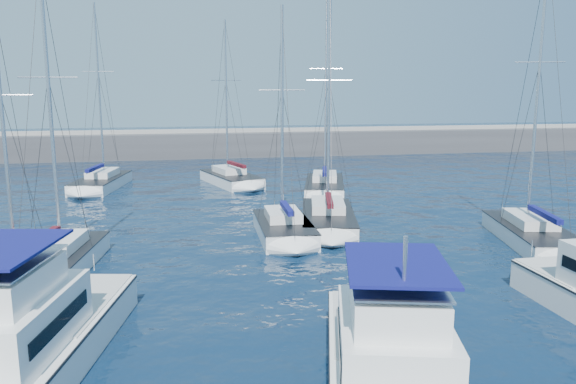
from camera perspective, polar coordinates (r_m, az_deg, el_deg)
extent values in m
plane|color=black|center=(21.82, -0.23, -12.41)|extent=(220.00, 220.00, 0.00)
cube|color=#424244|center=(72.24, -8.03, 4.41)|extent=(160.00, 6.00, 4.00)
cube|color=gray|center=(72.04, -8.07, 6.15)|extent=(160.00, 1.20, 0.50)
cube|color=white|center=(19.66, -24.66, -14.83)|extent=(5.72, 11.04, 1.60)
cube|color=#262628|center=(19.36, -24.84, -12.81)|extent=(5.79, 11.05, 0.08)
cube|color=white|center=(17.99, -26.80, -11.83)|extent=(4.05, 5.40, 1.60)
cube|color=black|center=(17.96, -26.82, -11.60)|extent=(3.92, 4.46, 0.45)
cube|color=white|center=(16.90, 9.94, -18.27)|extent=(5.55, 10.02, 1.60)
cube|color=#262628|center=(16.56, 10.02, -15.99)|extent=(5.61, 10.04, 0.08)
cube|color=white|center=(15.15, 10.60, -15.06)|extent=(3.76, 4.96, 1.60)
cube|color=black|center=(15.12, 10.61, -14.79)|extent=(3.59, 4.13, 0.45)
cube|color=white|center=(14.47, 10.86, -10.93)|extent=(2.90, 3.54, 0.90)
cube|color=#0F115A|center=(14.14, 11.00, -7.15)|extent=(3.27, 4.04, 0.08)
cube|color=white|center=(28.40, -26.29, -7.40)|extent=(3.02, 7.68, 1.30)
cube|color=#262628|center=(28.22, -26.39, -6.18)|extent=(3.08, 7.68, 0.06)
cube|color=white|center=(28.58, -26.19, -5.30)|extent=(1.96, 3.36, 0.55)
cylinder|color=silver|center=(27.97, -27.01, 6.46)|extent=(0.18, 0.18, 11.26)
cylinder|color=silver|center=(26.93, -27.18, -5.09)|extent=(0.13, 3.84, 0.12)
cube|color=white|center=(28.79, -22.50, -6.87)|extent=(4.09, 8.05, 1.30)
cube|color=#262628|center=(28.62, -22.59, -5.67)|extent=(4.15, 8.06, 0.06)
cube|color=white|center=(28.97, -22.32, -4.80)|extent=(2.42, 3.61, 0.55)
cylinder|color=silver|center=(28.33, -23.03, 8.12)|extent=(0.18, 0.18, 12.57)
cylinder|color=silver|center=(27.35, -23.53, -4.57)|extent=(0.68, 3.82, 0.12)
cube|color=#470E15|center=(27.23, -23.63, -4.32)|extent=(0.85, 3.48, 0.28)
cube|color=white|center=(32.57, -0.41, -4.09)|extent=(3.14, 6.88, 1.30)
cube|color=#262628|center=(32.42, -0.41, -3.01)|extent=(3.20, 6.88, 0.06)
cube|color=white|center=(32.75, -0.53, -2.30)|extent=(1.99, 3.03, 0.55)
cylinder|color=silver|center=(32.22, -0.61, 8.25)|extent=(0.18, 0.18, 11.58)
cylinder|color=silver|center=(31.24, -0.14, -1.89)|extent=(0.24, 3.39, 0.12)
cube|color=#0F115A|center=(31.11, -0.11, -1.66)|extent=(0.46, 3.06, 0.28)
cube|color=silver|center=(35.17, 4.08, -3.02)|extent=(4.90, 8.93, 1.30)
cube|color=#262628|center=(35.03, 4.09, -2.02)|extent=(4.96, 8.94, 0.06)
cube|color=silver|center=(35.48, 4.06, -1.33)|extent=(2.79, 4.05, 0.55)
cylinder|color=silver|center=(35.06, 4.18, 9.20)|extent=(0.18, 0.18, 12.56)
cylinder|color=silver|center=(33.61, 4.20, -1.04)|extent=(1.05, 4.15, 0.12)
cube|color=#470E15|center=(33.48, 4.21, -0.82)|extent=(1.18, 3.79, 0.28)
cube|color=silver|center=(34.13, 23.55, -4.30)|extent=(4.80, 8.79, 1.30)
cube|color=#262628|center=(33.98, 23.63, -3.27)|extent=(4.86, 8.80, 0.06)
cube|color=silver|center=(34.39, 23.35, -2.55)|extent=(2.72, 3.99, 0.55)
cylinder|color=silver|center=(33.91, 24.05, 9.57)|extent=(0.18, 0.18, 14.06)
cylinder|color=silver|center=(32.67, 24.53, -2.30)|extent=(1.06, 4.08, 0.12)
cube|color=#0F115A|center=(32.55, 24.62, -2.08)|extent=(1.19, 3.73, 0.28)
cube|color=white|center=(51.11, -18.42, 0.71)|extent=(4.56, 8.96, 1.30)
cube|color=#262628|center=(51.01, -18.46, 1.41)|extent=(4.62, 8.97, 0.06)
cube|color=white|center=(51.47, -18.29, 1.85)|extent=(2.62, 4.04, 0.55)
cylinder|color=silver|center=(51.26, -18.65, 9.94)|extent=(0.18, 0.18, 14.10)
cylinder|color=silver|center=(49.69, -18.97, 2.16)|extent=(0.92, 4.22, 0.12)
cube|color=#0F115A|center=(49.57, -19.02, 2.32)|extent=(1.07, 3.84, 0.28)
cube|color=white|center=(50.76, -5.80, 1.13)|extent=(5.26, 8.53, 1.30)
cube|color=#262628|center=(50.66, -5.81, 1.83)|extent=(5.32, 8.55, 0.06)
cube|color=white|center=(51.07, -6.03, 2.26)|extent=(2.93, 3.92, 0.55)
cylinder|color=silver|center=(50.84, -6.30, 9.76)|extent=(0.18, 0.18, 12.93)
cylinder|color=silver|center=(49.44, -5.31, 2.65)|extent=(1.26, 3.85, 0.12)
cube|color=#470E15|center=(49.33, -5.27, 2.81)|extent=(1.36, 3.54, 0.28)
cube|color=white|center=(46.75, 3.73, 0.36)|extent=(5.17, 9.18, 1.30)
cube|color=#262628|center=(46.65, 3.74, 1.12)|extent=(5.23, 9.19, 0.06)
cube|color=white|center=(47.13, 3.75, 1.61)|extent=(2.88, 4.18, 0.55)
cylinder|color=silver|center=(46.90, 3.87, 10.64)|extent=(0.18, 0.18, 14.39)
cylinder|color=silver|center=(45.22, 3.74, 1.94)|extent=(1.25, 4.23, 0.12)
cube|color=#0F115A|center=(45.10, 3.75, 2.11)|extent=(1.36, 3.87, 0.28)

